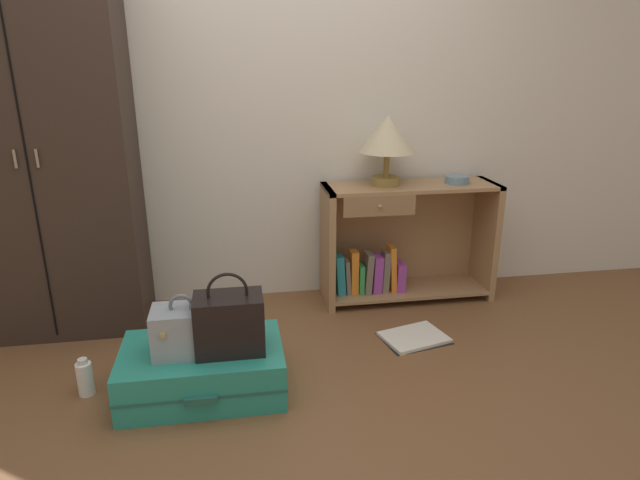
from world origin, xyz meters
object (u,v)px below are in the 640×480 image
at_px(bookshelf, 400,244).
at_px(suitcase_large, 203,370).
at_px(wardrobe, 41,151).
at_px(bowl, 457,179).
at_px(handbag, 229,323).
at_px(table_lamp, 388,137).
at_px(train_case, 183,330).
at_px(open_book_on_floor, 414,337).
at_px(bottle, 85,378).

xyz_separation_m(bookshelf, suitcase_large, (-1.21, -0.88, -0.25)).
distance_m(wardrobe, suitcase_large, 1.46).
distance_m(bowl, handbag, 1.72).
xyz_separation_m(table_lamp, train_case, (-1.17, -0.90, -0.70)).
bearing_deg(handbag, open_book_on_floor, 19.37).
bearing_deg(bookshelf, open_book_on_floor, -97.93).
distance_m(bookshelf, suitcase_large, 1.51).
distance_m(bowl, bottle, 2.33).
distance_m(table_lamp, open_book_on_floor, 1.17).
relative_size(wardrobe, open_book_on_floor, 5.09).
xyz_separation_m(bookshelf, open_book_on_floor, (-0.08, -0.57, -0.35)).
bearing_deg(suitcase_large, train_case, -163.53).
distance_m(table_lamp, handbag, 1.49).
height_order(suitcase_large, bottle, suitcase_large).
height_order(suitcase_large, open_book_on_floor, suitcase_large).
relative_size(wardrobe, train_case, 7.18).
xyz_separation_m(bookshelf, train_case, (-1.28, -0.90, -0.03)).
relative_size(bottle, open_book_on_floor, 0.46).
distance_m(bowl, train_case, 1.89).
height_order(bookshelf, bottle, bookshelf).
bearing_deg(suitcase_large, bowl, 28.93).
height_order(handbag, bottle, handbag).
xyz_separation_m(bowl, open_book_on_floor, (-0.42, -0.54, -0.76)).
bearing_deg(table_lamp, bottle, -153.56).
height_order(handbag, open_book_on_floor, handbag).
bearing_deg(bowl, open_book_on_floor, -127.43).
bearing_deg(table_lamp, suitcase_large, -141.39).
xyz_separation_m(wardrobe, open_book_on_floor, (1.93, -0.50, -1.01)).
bearing_deg(handbag, bookshelf, 40.51).
xyz_separation_m(bottle, open_book_on_floor, (1.66, 0.25, -0.08)).
xyz_separation_m(wardrobe, bottle, (0.27, -0.75, -0.93)).
bearing_deg(train_case, wardrobe, 131.21).
xyz_separation_m(bookshelf, bowl, (0.34, -0.03, 0.41)).
relative_size(train_case, bottle, 1.54).
xyz_separation_m(handbag, open_book_on_floor, (1.00, 0.35, -0.35)).
relative_size(suitcase_large, open_book_on_floor, 1.86).
height_order(wardrobe, handbag, wardrobe).
height_order(table_lamp, open_book_on_floor, table_lamp).
bearing_deg(handbag, bowl, 32.31).
xyz_separation_m(suitcase_large, train_case, (-0.07, -0.02, 0.22)).
bearing_deg(wardrobe, handbag, -42.40).
distance_m(suitcase_large, bottle, 0.54).
bearing_deg(bowl, bottle, -159.23).
bearing_deg(bottle, bookshelf, 25.04).
bearing_deg(train_case, bowl, 28.43).
bearing_deg(suitcase_large, table_lamp, 38.61).
bearing_deg(wardrobe, table_lamp, 1.89).
relative_size(wardrobe, table_lamp, 4.87).
relative_size(wardrobe, bookshelf, 1.89).
bearing_deg(bottle, suitcase_large, -6.91).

